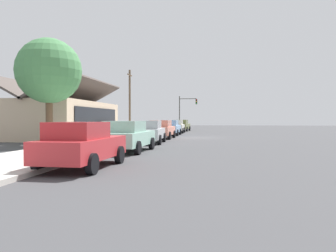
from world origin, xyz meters
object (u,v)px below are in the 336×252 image
car_seafoam (127,136)px  traffic_light_main (186,107)px  car_olive (182,125)px  shade_tree (49,71)px  fire_hydrant_red (152,131)px  car_skyblue (170,127)px  car_cherry (82,145)px  utility_pole_wooden (130,100)px  car_silver (149,132)px  car_ivory (176,126)px  car_coral (162,129)px

car_seafoam → traffic_light_main: traffic_light_main is taller
car_olive → shade_tree: 27.74m
car_olive → fire_hydrant_red: (-14.81, 1.38, -0.32)m
car_olive → shade_tree: shade_tree is taller
car_skyblue → shade_tree: 16.11m
car_cherry → shade_tree: (9.00, 5.85, 3.88)m
shade_tree → utility_pole_wooden: size_ratio=0.90×
car_silver → car_olive: same height
car_cherry → car_silver: size_ratio=0.97×
shade_tree → traffic_light_main: 32.17m
car_silver → fire_hydrant_red: 9.24m
car_skyblue → fire_hydrant_red: (-2.47, 1.43, -0.32)m
car_seafoam → car_ivory: size_ratio=1.06×
car_olive → car_seafoam: bearing=-176.4°
car_coral → car_ivory: same height
car_seafoam → car_skyblue: bearing=2.7°
car_coral → shade_tree: bearing=146.8°
car_coral → shade_tree: size_ratio=0.65×
traffic_light_main → utility_pole_wooden: bearing=155.9°
car_olive → car_skyblue: bearing=-176.4°
car_coral → fire_hydrant_red: car_coral is taller
car_skyblue → utility_pole_wooden: 7.65m
car_cherry → car_ivory: size_ratio=0.98×
car_coral → traffic_light_main: size_ratio=0.85×
car_cherry → car_seafoam: 5.87m
car_skyblue → car_ivory: same height
car_silver → car_cherry: bearing=177.5°
car_seafoam → car_ivory: 23.51m
car_cherry → shade_tree: shade_tree is taller
car_coral → utility_pole_wooden: bearing=28.9°
car_olive → traffic_light_main: (4.72, -0.28, 2.68)m
car_seafoam → car_skyblue: (17.65, 0.10, -0.00)m
car_silver → shade_tree: 7.61m
car_seafoam → shade_tree: size_ratio=0.70×
car_coral → fire_hydrant_red: size_ratio=6.23×
car_olive → fire_hydrant_red: car_olive is taller
car_seafoam → traffic_light_main: (34.71, -0.13, 2.67)m
car_skyblue → shade_tree: (-14.52, 5.79, 3.88)m
car_cherry → car_skyblue: size_ratio=0.99×
car_seafoam → fire_hydrant_red: (15.18, 1.53, -0.32)m
car_cherry → car_skyblue: bearing=1.9°
car_cherry → fire_hydrant_red: bearing=5.8°
car_skyblue → car_olive: same height
car_skyblue → car_silver: bearing=-179.6°
car_cherry → car_ivory: same height
car_cherry → car_coral: same height
car_seafoam → car_olive: bearing=2.7°
fire_hydrant_red → shade_tree: bearing=160.1°
car_olive → shade_tree: (-26.86, 5.74, 3.88)m
car_ivory → traffic_light_main: 11.52m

